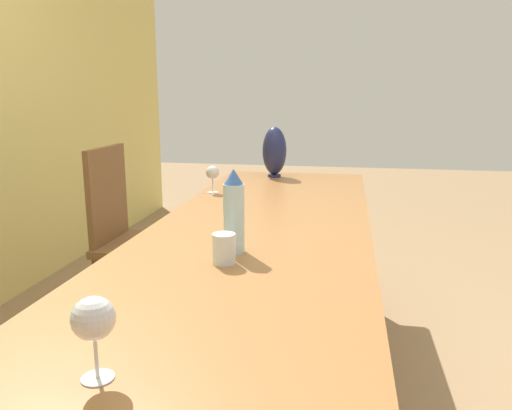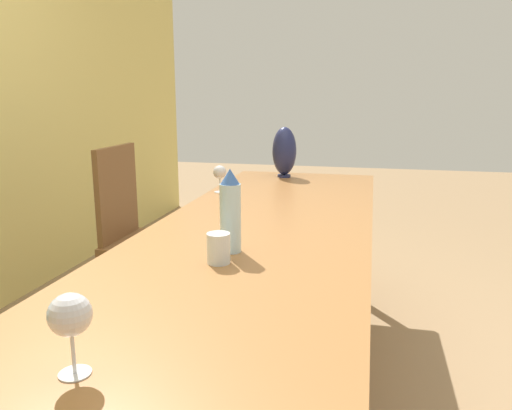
{
  "view_description": "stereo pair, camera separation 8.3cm",
  "coord_description": "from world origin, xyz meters",
  "px_view_note": "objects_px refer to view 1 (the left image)",
  "views": [
    {
      "loc": [
        -1.66,
        -0.31,
        1.24
      ],
      "look_at": [
        0.04,
        0.0,
        0.85
      ],
      "focal_mm": 35.0,
      "sensor_mm": 36.0,
      "label": 1
    },
    {
      "loc": [
        -1.65,
        -0.39,
        1.24
      ],
      "look_at": [
        0.04,
        0.0,
        0.85
      ],
      "focal_mm": 35.0,
      "sensor_mm": 36.0,
      "label": 2
    }
  ],
  "objects_px": {
    "vase": "(274,151)",
    "wine_glass_0": "(212,173)",
    "water_tumbler": "(224,249)",
    "water_bottle": "(234,212)",
    "wine_glass_3": "(93,320)",
    "chair_far": "(132,233)"
  },
  "relations": [
    {
      "from": "water_bottle",
      "to": "vase",
      "type": "xyz_separation_m",
      "value": [
        1.46,
        0.09,
        0.03
      ]
    },
    {
      "from": "water_tumbler",
      "to": "chair_far",
      "type": "bearing_deg",
      "value": 36.54
    },
    {
      "from": "water_tumbler",
      "to": "chair_far",
      "type": "relative_size",
      "value": 0.09
    },
    {
      "from": "wine_glass_0",
      "to": "wine_glass_3",
      "type": "bearing_deg",
      "value": -171.66
    },
    {
      "from": "chair_far",
      "to": "vase",
      "type": "bearing_deg",
      "value": -51.33
    },
    {
      "from": "vase",
      "to": "wine_glass_3",
      "type": "relative_size",
      "value": 1.95
    },
    {
      "from": "wine_glass_3",
      "to": "chair_far",
      "type": "height_order",
      "value": "chair_far"
    },
    {
      "from": "wine_glass_3",
      "to": "chair_far",
      "type": "bearing_deg",
      "value": 22.59
    },
    {
      "from": "vase",
      "to": "water_tumbler",
      "type": "bearing_deg",
      "value": -177.06
    },
    {
      "from": "vase",
      "to": "chair_far",
      "type": "distance_m",
      "value": 0.95
    },
    {
      "from": "water_bottle",
      "to": "wine_glass_0",
      "type": "distance_m",
      "value": 0.97
    },
    {
      "from": "wine_glass_3",
      "to": "vase",
      "type": "bearing_deg",
      "value": 0.25
    },
    {
      "from": "water_tumbler",
      "to": "vase",
      "type": "distance_m",
      "value": 1.57
    },
    {
      "from": "vase",
      "to": "wine_glass_0",
      "type": "height_order",
      "value": "vase"
    },
    {
      "from": "water_tumbler",
      "to": "wine_glass_3",
      "type": "relative_size",
      "value": 0.59
    },
    {
      "from": "water_tumbler",
      "to": "wine_glass_0",
      "type": "height_order",
      "value": "wine_glass_0"
    },
    {
      "from": "wine_glass_3",
      "to": "chair_far",
      "type": "xyz_separation_m",
      "value": [
        1.65,
        0.69,
        -0.34
      ]
    },
    {
      "from": "wine_glass_0",
      "to": "vase",
      "type": "bearing_deg",
      "value": -23.57
    },
    {
      "from": "wine_glass_3",
      "to": "wine_glass_0",
      "type": "bearing_deg",
      "value": 8.34
    },
    {
      "from": "water_tumbler",
      "to": "water_bottle",
      "type": "bearing_deg",
      "value": -2.46
    },
    {
      "from": "wine_glass_0",
      "to": "chair_far",
      "type": "xyz_separation_m",
      "value": [
        -0.01,
        0.44,
        -0.33
      ]
    },
    {
      "from": "wine_glass_3",
      "to": "water_tumbler",
      "type": "bearing_deg",
      "value": -6.45
    }
  ]
}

